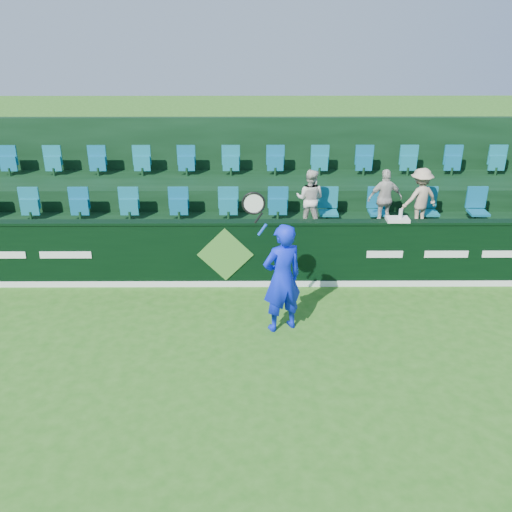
{
  "coord_description": "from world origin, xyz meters",
  "views": [
    {
      "loc": [
        0.55,
        -6.24,
        5.14
      ],
      "look_at": [
        0.59,
        2.8,
        1.15
      ],
      "focal_mm": 40.0,
      "sensor_mm": 36.0,
      "label": 1
    }
  ],
  "objects_px": {
    "drinks_bottle": "(401,215)",
    "spectator_right": "(420,198)",
    "spectator_left": "(310,199)",
    "tennis_player": "(282,277)",
    "towel": "(398,219)",
    "spectator_middle": "(385,199)"
  },
  "relations": [
    {
      "from": "drinks_bottle",
      "to": "spectator_right",
      "type": "bearing_deg",
      "value": 58.92
    },
    {
      "from": "spectator_left",
      "to": "spectator_right",
      "type": "bearing_deg",
      "value": -160.37
    },
    {
      "from": "drinks_bottle",
      "to": "tennis_player",
      "type": "bearing_deg",
      "value": -144.11
    },
    {
      "from": "spectator_right",
      "to": "drinks_bottle",
      "type": "height_order",
      "value": "spectator_right"
    },
    {
      "from": "spectator_left",
      "to": "drinks_bottle",
      "type": "distance_m",
      "value": 1.98
    },
    {
      "from": "spectator_left",
      "to": "spectator_right",
      "type": "xyz_separation_m",
      "value": [
        2.3,
        0.0,
        0.01
      ]
    },
    {
      "from": "tennis_player",
      "to": "towel",
      "type": "bearing_deg",
      "value": 36.48
    },
    {
      "from": "tennis_player",
      "to": "spectator_middle",
      "type": "xyz_separation_m",
      "value": [
        2.28,
        2.81,
        0.46
      ]
    },
    {
      "from": "drinks_bottle",
      "to": "towel",
      "type": "bearing_deg",
      "value": 180.0
    },
    {
      "from": "tennis_player",
      "to": "drinks_bottle",
      "type": "bearing_deg",
      "value": 35.89
    },
    {
      "from": "towel",
      "to": "drinks_bottle",
      "type": "height_order",
      "value": "drinks_bottle"
    },
    {
      "from": "tennis_player",
      "to": "towel",
      "type": "relative_size",
      "value": 6.01
    },
    {
      "from": "spectator_left",
      "to": "towel",
      "type": "xyz_separation_m",
      "value": [
        1.58,
        -1.12,
        -0.05
      ]
    },
    {
      "from": "towel",
      "to": "drinks_bottle",
      "type": "relative_size",
      "value": 1.78
    },
    {
      "from": "towel",
      "to": "spectator_right",
      "type": "bearing_deg",
      "value": 57.09
    },
    {
      "from": "spectator_middle",
      "to": "spectator_right",
      "type": "distance_m",
      "value": 0.73
    },
    {
      "from": "tennis_player",
      "to": "spectator_right",
      "type": "xyz_separation_m",
      "value": [
        3.01,
        2.81,
        0.47
      ]
    },
    {
      "from": "spectator_left",
      "to": "drinks_bottle",
      "type": "height_order",
      "value": "spectator_left"
    },
    {
      "from": "tennis_player",
      "to": "spectator_left",
      "type": "xyz_separation_m",
      "value": [
        0.71,
        2.81,
        0.45
      ]
    },
    {
      "from": "spectator_right",
      "to": "drinks_bottle",
      "type": "distance_m",
      "value": 1.31
    },
    {
      "from": "towel",
      "to": "drinks_bottle",
      "type": "distance_m",
      "value": 0.1
    },
    {
      "from": "spectator_middle",
      "to": "towel",
      "type": "xyz_separation_m",
      "value": [
        0.01,
        -1.12,
        -0.05
      ]
    }
  ]
}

